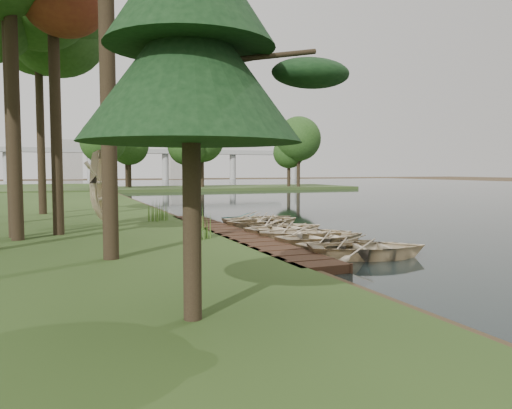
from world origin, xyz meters
name	(u,v)px	position (x,y,z in m)	size (l,w,h in m)	color
ground	(267,237)	(0.00, 0.00, 0.00)	(300.00, 300.00, 0.00)	#3D2F1D
water	(459,198)	(30.00, 20.00, 0.03)	(130.00, 200.00, 0.05)	black
boardwalk	(232,236)	(-1.60, 0.00, 0.15)	(1.60, 16.00, 0.30)	#352114
peninsula	(181,189)	(8.00, 50.00, 0.23)	(50.00, 14.00, 0.45)	#33471F
far_trees	(157,144)	(4.67, 50.00, 6.43)	(45.60, 5.60, 8.80)	black
bridge	(137,155)	(12.31, 120.00, 7.08)	(95.90, 4.00, 8.60)	#A5A5A0
building_a	(183,151)	(30.00, 140.00, 9.00)	(10.00, 8.00, 18.00)	#A5A5A0
building_b	(68,160)	(-5.00, 145.00, 6.00)	(8.00, 8.00, 12.00)	#A5A5A0
rowboat_0	(368,246)	(0.98, -6.15, 0.45)	(2.76, 3.86, 0.80)	beige
rowboat_1	(339,242)	(0.80, -4.66, 0.37)	(2.19, 3.07, 0.64)	beige
rowboat_2	(323,236)	(0.94, -3.28, 0.43)	(2.63, 3.68, 0.76)	beige
rowboat_3	(306,232)	(0.84, -2.00, 0.44)	(2.70, 3.79, 0.78)	beige
rowboat_4	(286,227)	(0.85, -0.17, 0.43)	(2.64, 3.69, 0.77)	beige
rowboat_5	(282,225)	(1.22, 1.02, 0.38)	(2.27, 3.18, 0.66)	beige
rowboat_6	(266,220)	(1.10, 2.66, 0.46)	(2.86, 4.01, 0.83)	beige
rowboat_7	(261,218)	(1.26, 3.76, 0.46)	(2.82, 3.95, 0.82)	beige
rowboat_8	(251,217)	(1.27, 5.12, 0.37)	(2.20, 3.09, 0.64)	teal
stored_rowboat	(103,216)	(-6.33, 5.39, 0.67)	(2.55, 3.57, 0.74)	beige
tree_5	(8,1)	(-10.34, 7.48, 11.01)	(6.14, 6.14, 13.38)	black
tree_6	(38,38)	(-9.20, 12.33, 10.53)	(5.12, 5.12, 12.50)	black
pine_tree	(190,21)	(-6.22, -11.33, 5.42)	(3.80, 3.80, 8.18)	black
reeds_0	(206,226)	(-3.15, -1.52, 0.79)	(0.60, 0.60, 0.98)	#3F661E
reeds_1	(199,219)	(-2.69, 1.19, 0.80)	(0.60, 0.60, 1.00)	#3F661E
reeds_2	(163,209)	(-3.27, 6.08, 0.86)	(0.60, 0.60, 1.11)	#3F661E
reeds_3	(153,210)	(-3.89, 5.58, 0.86)	(0.60, 0.60, 1.12)	#3F661E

